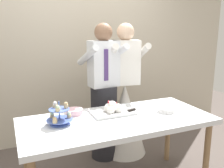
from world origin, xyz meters
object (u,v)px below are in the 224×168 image
dessert_table (118,126)px  person_groom (104,100)px  main_cake_tray (112,109)px  plate_stack (167,109)px  cupcake_stand (59,116)px  person_bride (125,110)px  round_cake (75,112)px

dessert_table → person_groom: person_groom is taller
main_cake_tray → person_groom: size_ratio=0.26×
plate_stack → person_groom: bearing=119.2°
cupcake_stand → person_bride: person_bride is taller
person_groom → person_bride: size_ratio=1.00×
person_bride → round_cake: bearing=-149.0°
cupcake_stand → round_cake: 0.26m
main_cake_tray → round_cake: 0.37m
dessert_table → plate_stack: bearing=-1.8°
main_cake_tray → person_groom: bearing=77.5°
dessert_table → cupcake_stand: cupcake_stand is taller
main_cake_tray → round_cake: bearing=166.3°
dessert_table → main_cake_tray: 0.20m
cupcake_stand → main_cake_tray: cupcake_stand is taller
dessert_table → main_cake_tray: main_cake_tray is taller
dessert_table → plate_stack: size_ratio=9.92×
cupcake_stand → main_cake_tray: size_ratio=0.53×
person_groom → main_cake_tray: bearing=-102.5°
cupcake_stand → plate_stack: (1.07, -0.09, -0.05)m
person_bride → dessert_table: bearing=-120.7°
plate_stack → person_bride: person_bride is taller
dessert_table → round_cake: size_ratio=7.50×
main_cake_tray → round_cake: main_cake_tray is taller
main_cake_tray → person_bride: bearing=53.6°
main_cake_tray → person_bride: person_bride is taller
plate_stack → dessert_table: bearing=178.2°
cupcake_stand → person_groom: size_ratio=0.14×
cupcake_stand → person_bride: size_ratio=0.14×
main_cake_tray → plate_stack: 0.55m
round_cake → person_groom: bearing=43.2°
main_cake_tray → person_groom: person_groom is taller
dessert_table → cupcake_stand: size_ratio=7.83×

